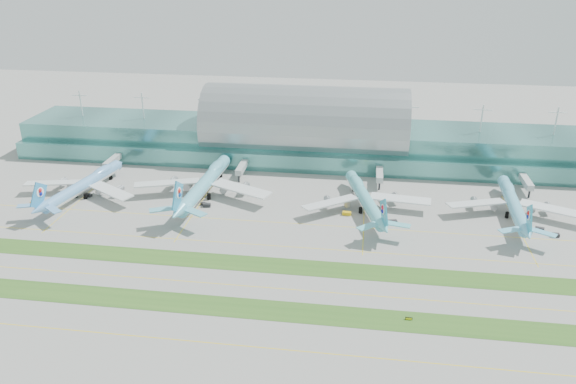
# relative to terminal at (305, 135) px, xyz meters

# --- Properties ---
(ground) EXTENTS (700.00, 700.00, 0.00)m
(ground) POSITION_rel_terminal_xyz_m (-0.01, -128.79, -14.23)
(ground) COLOR gray
(ground) RESTS_ON ground
(terminal) EXTENTS (340.00, 69.10, 36.00)m
(terminal) POSITION_rel_terminal_xyz_m (0.00, 0.00, 0.00)
(terminal) COLOR #3D7A75
(terminal) RESTS_ON ground
(grass_strip_near) EXTENTS (420.00, 12.00, 0.08)m
(grass_strip_near) POSITION_rel_terminal_xyz_m (-0.01, -156.79, -14.19)
(grass_strip_near) COLOR #2D591E
(grass_strip_near) RESTS_ON ground
(grass_strip_far) EXTENTS (420.00, 12.00, 0.08)m
(grass_strip_far) POSITION_rel_terminal_xyz_m (-0.01, -126.79, -14.19)
(grass_strip_far) COLOR #2D591E
(grass_strip_far) RESTS_ON ground
(taxiline_a) EXTENTS (420.00, 0.35, 0.01)m
(taxiline_a) POSITION_rel_terminal_xyz_m (-0.01, -176.79, -14.22)
(taxiline_a) COLOR yellow
(taxiline_a) RESTS_ON ground
(taxiline_b) EXTENTS (420.00, 0.35, 0.01)m
(taxiline_b) POSITION_rel_terminal_xyz_m (-0.01, -142.79, -14.22)
(taxiline_b) COLOR yellow
(taxiline_b) RESTS_ON ground
(taxiline_c) EXTENTS (420.00, 0.35, 0.01)m
(taxiline_c) POSITION_rel_terminal_xyz_m (-0.01, -110.79, -14.22)
(taxiline_c) COLOR yellow
(taxiline_c) RESTS_ON ground
(taxiline_d) EXTENTS (420.00, 0.35, 0.01)m
(taxiline_d) POSITION_rel_terminal_xyz_m (-0.01, -88.79, -14.22)
(taxiline_d) COLOR yellow
(taxiline_d) RESTS_ON ground
(airliner_a) EXTENTS (62.46, 71.65, 19.79)m
(airliner_a) POSITION_rel_terminal_xyz_m (-105.07, -71.38, -8.12)
(airliner_a) COLOR #64A3DD
(airliner_a) RESTS_ON ground
(airliner_b) EXTENTS (72.38, 82.25, 22.63)m
(airliner_b) POSITION_rel_terminal_xyz_m (-44.04, -63.04, -7.25)
(airliner_b) COLOR #5CB7CB
(airliner_b) RESTS_ON ground
(airliner_c) EXTENTS (61.33, 70.89, 19.82)m
(airliner_c) POSITION_rel_terminal_xyz_m (36.58, -68.67, -8.11)
(airliner_c) COLOR #5DC2CD
(airliner_c) RESTS_ON ground
(airliner_d) EXTENTS (62.60, 71.10, 19.57)m
(airliner_d) POSITION_rel_terminal_xyz_m (106.08, -65.00, -8.19)
(airliner_d) COLOR #65BFDF
(airliner_d) RESTS_ON ground
(gse_a) EXTENTS (3.18, 2.14, 1.39)m
(gse_a) POSITION_rel_terminal_xyz_m (-125.46, -85.68, -13.53)
(gse_a) COLOR orange
(gse_a) RESTS_ON ground
(gse_b) EXTENTS (4.06, 2.82, 1.41)m
(gse_b) POSITION_rel_terminal_xyz_m (-102.99, -73.04, -13.52)
(gse_b) COLOR black
(gse_b) RESTS_ON ground
(gse_c) EXTENTS (3.77, 2.41, 1.43)m
(gse_c) POSITION_rel_terminal_xyz_m (-41.47, -75.34, -13.51)
(gse_c) COLOR black
(gse_c) RESTS_ON ground
(gse_d) EXTENTS (3.98, 2.48, 1.72)m
(gse_d) POSITION_rel_terminal_xyz_m (-39.73, -76.75, -13.37)
(gse_d) COLOR black
(gse_d) RESTS_ON ground
(gse_e) EXTENTS (4.19, 2.48, 1.59)m
(gse_e) POSITION_rel_terminal_xyz_m (28.49, -76.39, -13.43)
(gse_e) COLOR gold
(gse_e) RESTS_ON ground
(gse_f) EXTENTS (4.52, 2.98, 1.59)m
(gse_f) POSITION_rel_terminal_xyz_m (49.70, -82.50, -13.43)
(gse_f) COLOR black
(gse_f) RESTS_ON ground
(gse_g) EXTENTS (4.19, 2.86, 1.64)m
(gse_g) POSITION_rel_terminal_xyz_m (114.77, -80.84, -13.41)
(gse_g) COLOR black
(gse_g) RESTS_ON ground
(gse_h) EXTENTS (3.32, 1.90, 1.63)m
(gse_h) POSITION_rel_terminal_xyz_m (120.06, -85.78, -13.41)
(gse_h) COLOR black
(gse_h) RESTS_ON ground
(taxiway_sign_east) EXTENTS (2.41, 0.32, 1.02)m
(taxiway_sign_east) POSITION_rel_terminal_xyz_m (52.99, -155.63, -13.72)
(taxiway_sign_east) COLOR black
(taxiway_sign_east) RESTS_ON ground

